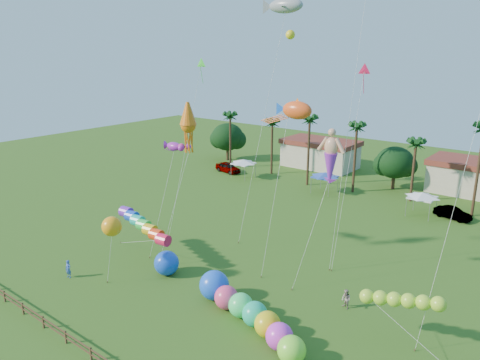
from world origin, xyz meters
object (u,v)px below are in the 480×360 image
Objects in this scene: caterpillar_inflatable at (246,310)px; blue_ball at (167,263)px; car_a at (228,167)px; spectator_b at (346,299)px; car_b at (453,213)px; spectator_a at (68,269)px.

caterpillar_inflatable is 5.24× the size of blue_ball.
car_a reaches higher than spectator_b.
blue_ball reaches higher than spectator_b.
car_a is 44.49m from caterpillar_inflatable.
car_b is 2.60× the size of spectator_a.
spectator_b is at bearing -169.91° from car_b.
spectator_a reaches higher than car_b.
car_a is at bearing 98.99° from spectator_a.
spectator_a is 8.87m from blue_ball.
spectator_b is 16.30m from blue_ball.
spectator_a reaches higher than spectator_b.
car_a is 43.71m from spectator_b.
blue_ball is at bearing -172.26° from caterpillar_inflatable.
spectator_b is at bearing 17.56° from blue_ball.
car_b is 2.67× the size of spectator_b.
car_a is 35.62m from car_b.
car_b is at bearing 62.48° from blue_ball.
car_a is 0.41× the size of caterpillar_inflatable.
caterpillar_inflatable is (-6.02, -33.36, 0.32)m from car_b.
car_b is at bearing 96.38° from caterpillar_inflatable.
caterpillar_inflatable is at bearing -101.90° from spectator_b.
car_b is at bearing -79.31° from car_a.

